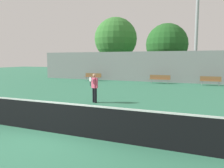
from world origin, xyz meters
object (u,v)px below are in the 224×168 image
at_px(tennis_player, 94,86).
at_px(light_pole_far_right, 197,29).
at_px(tennis_net, 56,117).
at_px(bench_courtside_far, 93,76).
at_px(bench_adjacent_court, 160,78).
at_px(tree_green_tall, 116,39).
at_px(tree_green_broad, 167,44).
at_px(bench_by_gate, 210,80).

height_order(tennis_player, light_pole_far_right, light_pole_far_right).
xyz_separation_m(tennis_net, bench_courtside_far, (-7.04, 16.35, -0.01)).
bearing_deg(tennis_player, bench_adjacent_court, 111.20).
height_order(bench_courtside_far, tree_green_tall, tree_green_tall).
height_order(bench_courtside_far, tree_green_broad, tree_green_broad).
height_order(tennis_net, tree_green_tall, tree_green_tall).
bearing_deg(tree_green_tall, tree_green_broad, -15.71).
xyz_separation_m(tennis_net, tree_green_broad, (0.39, 21.43, 3.67)).
relative_size(bench_courtside_far, light_pole_far_right, 0.20).
distance_m(bench_by_gate, light_pole_far_right, 5.32).
relative_size(tennis_net, bench_by_gate, 5.94).
bearing_deg(tree_green_broad, bench_courtside_far, -145.61).
height_order(bench_adjacent_court, tree_green_broad, tree_green_broad).
distance_m(light_pole_far_right, tree_green_broad, 5.10).
xyz_separation_m(tennis_player, light_pole_far_right, (4.91, 12.74, 4.49)).
bearing_deg(bench_courtside_far, tennis_player, -62.40).
bearing_deg(bench_adjacent_court, bench_courtside_far, -180.00).
distance_m(bench_courtside_far, bench_by_gate, 12.25).
distance_m(tennis_net, bench_by_gate, 17.16).
relative_size(tennis_player, tree_green_tall, 0.20).
relative_size(light_pole_far_right, tree_green_broad, 1.46).
bearing_deg(tree_green_broad, bench_by_gate, -46.52).
bearing_deg(bench_courtside_far, tree_green_broad, 34.39).
height_order(bench_courtside_far, light_pole_far_right, light_pole_far_right).
distance_m(tennis_net, bench_adjacent_court, 16.36).
distance_m(bench_adjacent_court, tree_green_broad, 6.28).
relative_size(bench_courtside_far, tree_green_tall, 0.24).
bearing_deg(light_pole_far_right, tree_green_tall, 152.16).
relative_size(bench_by_gate, tree_green_tall, 0.22).
distance_m(bench_courtside_far, bench_adjacent_court, 7.57).
bearing_deg(light_pole_far_right, tennis_net, -101.96).
bearing_deg(bench_adjacent_court, tree_green_broad, 91.57).
xyz_separation_m(tennis_net, tree_green_tall, (-7.05, 23.53, 4.76)).
height_order(tennis_net, light_pole_far_right, light_pole_far_right).
relative_size(tennis_net, bench_adjacent_court, 5.24).
bearing_deg(tennis_net, tree_green_tall, 106.69).
xyz_separation_m(bench_courtside_far, tree_green_broad, (7.43, 5.09, 3.68)).
bearing_deg(light_pole_far_right, bench_courtside_far, -172.30).
relative_size(tennis_net, tree_green_tall, 1.31).
bearing_deg(bench_by_gate, tennis_net, -107.69).
xyz_separation_m(tree_green_tall, tree_green_broad, (7.45, -2.09, -1.09)).
bearing_deg(tree_green_tall, tennis_net, -73.31).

